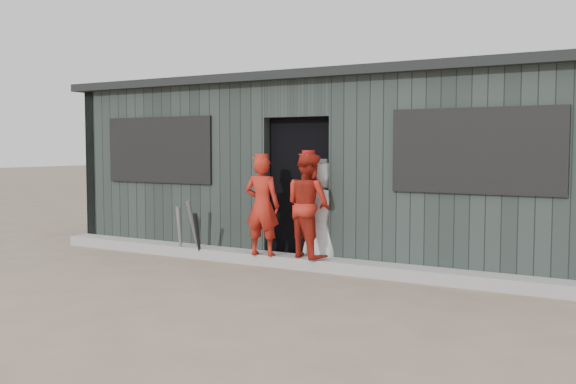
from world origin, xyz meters
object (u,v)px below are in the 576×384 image
Objects in this scene: player_red_right at (308,205)px; dugout at (343,167)px; bat_mid at (194,229)px; player_red_left at (262,206)px; player_grey_back at (322,213)px; bat_left at (180,232)px; bat_right at (198,236)px.

dugout is (-0.29, 1.68, 0.45)m from player_red_right.
bat_mid is 0.10× the size of dugout.
dugout is at bearing -108.53° from player_red_left.
player_red_left is 1.93m from dugout.
player_red_left is 0.80m from player_grey_back.
bat_mid is at bearing 13.91° from bat_left.
bat_mid is (0.22, 0.05, 0.05)m from bat_left.
bat_right is 0.51× the size of player_red_right.
dugout is (-0.35, 1.40, 0.58)m from player_grey_back.
player_grey_back is (0.66, 0.44, -0.11)m from player_red_left.
bat_left is at bearing 24.66° from player_grey_back.
player_red_right is at bearing 91.52° from player_grey_back.
player_red_left is at bearing 4.03° from bat_right.
bat_right is at bearing -125.00° from dugout.
dugout is (1.72, 1.86, 0.91)m from bat_left.
player_red_right is (2.02, 0.17, 0.47)m from bat_left.
bat_left is at bearing 170.28° from bat_right.
player_red_left reaches higher than bat_mid.
bat_mid is 1.85m from player_red_right.
player_red_left is 0.94× the size of player_grey_back.
dugout is (1.51, 1.80, 0.86)m from bat_mid.
bat_mid is at bearing 24.47° from player_grey_back.
bat_left is 2.08m from player_red_right.
bat_right is 1.14m from player_red_left.
player_red_right is 1.77m from dugout.
player_red_right reaches higher than bat_right.
dugout is (1.34, 1.92, 0.95)m from bat_right.
player_red_right is 0.17× the size of dugout.
dugout is at bearing 55.00° from bat_right.
player_red_left is (1.19, -0.05, 0.39)m from bat_mid.
bat_right is 1.81m from player_grey_back.
player_grey_back is (1.85, 0.40, 0.28)m from bat_mid.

